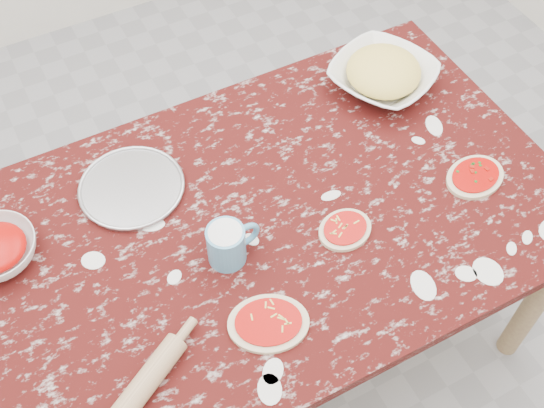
{
  "coord_description": "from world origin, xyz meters",
  "views": [
    {
      "loc": [
        -0.49,
        -0.93,
        2.22
      ],
      "look_at": [
        0.0,
        0.0,
        0.8
      ],
      "focal_mm": 44.39,
      "sensor_mm": 36.0,
      "label": 1
    }
  ],
  "objects": [
    {
      "name": "pizza_mid",
      "position": [
        0.15,
        -0.14,
        0.76
      ],
      "size": [
        0.17,
        0.14,
        0.02
      ],
      "color": "beige",
      "rests_on": "worktable"
    },
    {
      "name": "pizza_right",
      "position": [
        0.56,
        -0.15,
        0.76
      ],
      "size": [
        0.2,
        0.16,
        0.02
      ],
      "color": "beige",
      "rests_on": "worktable"
    },
    {
      "name": "pizza_left",
      "position": [
        -0.16,
        -0.28,
        0.76
      ],
      "size": [
        0.24,
        0.22,
        0.02
      ],
      "color": "beige",
      "rests_on": "worktable"
    },
    {
      "name": "pizza_tray",
      "position": [
        -0.3,
        0.26,
        0.76
      ],
      "size": [
        0.36,
        0.36,
        0.01
      ],
      "primitive_type": "cylinder",
      "rotation": [
        0.0,
        0.0,
        0.33
      ],
      "color": "#B2B2B7",
      "rests_on": "worktable"
    },
    {
      "name": "flour_mug",
      "position": [
        -0.16,
        -0.06,
        0.81
      ],
      "size": [
        0.15,
        0.1,
        0.11
      ],
      "color": "#5097BF",
      "rests_on": "worktable"
    },
    {
      "name": "worktable",
      "position": [
        0.0,
        0.0,
        0.67
      ],
      "size": [
        1.6,
        1.0,
        0.75
      ],
      "color": "#370B0A",
      "rests_on": "ground"
    },
    {
      "name": "cheese_bowl",
      "position": [
        0.53,
        0.28,
        0.79
      ],
      "size": [
        0.4,
        0.4,
        0.07
      ],
      "primitive_type": "imported",
      "rotation": [
        0.0,
        0.0,
        0.42
      ],
      "color": "white",
      "rests_on": "worktable"
    },
    {
      "name": "rolling_pin",
      "position": [
        -0.49,
        -0.3,
        0.78
      ],
      "size": [
        0.27,
        0.19,
        0.06
      ],
      "primitive_type": "cylinder",
      "rotation": [
        0.0,
        1.57,
        0.53
      ],
      "color": "tan",
      "rests_on": "worktable"
    },
    {
      "name": "ground",
      "position": [
        0.0,
        0.0,
        0.0
      ],
      "size": [
        4.0,
        4.0,
        0.0
      ],
      "primitive_type": "plane",
      "color": "gray"
    }
  ]
}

